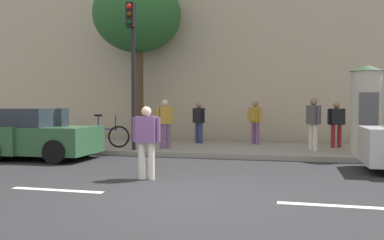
{
  "coord_description": "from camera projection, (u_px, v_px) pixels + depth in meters",
  "views": [
    {
      "loc": [
        1.73,
        -6.5,
        1.53
      ],
      "look_at": [
        -0.38,
        2.0,
        1.22
      ],
      "focal_mm": 38.08,
      "sensor_mm": 36.0,
      "label": 1
    }
  ],
  "objects": [
    {
      "name": "lane_markings",
      "position": [
        185.0,
        197.0,
        6.77
      ],
      "size": [
        25.8,
        0.16,
        0.01
      ],
      "color": "silver",
      "rests_on": "ground_plane"
    },
    {
      "name": "pedestrian_in_red_top",
      "position": [
        313.0,
        120.0,
        12.45
      ],
      "size": [
        0.43,
        0.52,
        1.61
      ],
      "color": "silver",
      "rests_on": "sidewalk_curb"
    },
    {
      "name": "building_backdrop",
      "position": [
        254.0,
        10.0,
        18.2
      ],
      "size": [
        36.0,
        5.0,
        11.62
      ],
      "primitive_type": "cube",
      "color": "#B7A893",
      "rests_on": "ground_plane"
    },
    {
      "name": "pedestrian_tallest",
      "position": [
        336.0,
        121.0,
        13.39
      ],
      "size": [
        0.59,
        0.51,
        1.49
      ],
      "color": "maroon",
      "rests_on": "sidewalk_curb"
    },
    {
      "name": "pedestrian_with_backpack",
      "position": [
        165.0,
        120.0,
        13.06
      ],
      "size": [
        0.47,
        0.44,
        1.58
      ],
      "color": "#724C84",
      "rests_on": "sidewalk_curb"
    },
    {
      "name": "ground_plane",
      "position": [
        185.0,
        197.0,
        6.77
      ],
      "size": [
        80.0,
        80.0,
        0.0
      ],
      "primitive_type": "plane",
      "color": "#232326"
    },
    {
      "name": "bicycle_leaning",
      "position": [
        103.0,
        136.0,
        13.39
      ],
      "size": [
        1.75,
        0.39,
        1.09
      ],
      "color": "black",
      "rests_on": "sidewalk_curb"
    },
    {
      "name": "pedestrian_near_pole",
      "position": [
        147.0,
        136.0,
        8.45
      ],
      "size": [
        0.6,
        0.4,
        1.51
      ],
      "color": "silver",
      "rests_on": "ground_plane"
    },
    {
      "name": "street_tree",
      "position": [
        137.0,
        17.0,
        15.74
      ],
      "size": [
        3.4,
        3.4,
        6.34
      ],
      "color": "#4C3826",
      "rests_on": "sidewalk_curb"
    },
    {
      "name": "pedestrian_in_light_jacket",
      "position": [
        255.0,
        119.0,
        14.53
      ],
      "size": [
        0.52,
        0.52,
        1.55
      ],
      "color": "#724C84",
      "rests_on": "sidewalk_curb"
    },
    {
      "name": "sidewalk_curb",
      "position": [
        239.0,
        149.0,
        13.56
      ],
      "size": [
        36.0,
        4.0,
        0.15
      ],
      "primitive_type": "cube",
      "color": "gray",
      "rests_on": "ground_plane"
    },
    {
      "name": "parked_car_dark",
      "position": [
        24.0,
        134.0,
        11.75
      ],
      "size": [
        4.14,
        1.86,
        1.45
      ],
      "color": "#2D5938",
      "rests_on": "ground_plane"
    },
    {
      "name": "pedestrian_with_bag",
      "position": [
        199.0,
        119.0,
        14.92
      ],
      "size": [
        0.51,
        0.5,
        1.5
      ],
      "color": "navy",
      "rests_on": "sidewalk_curb"
    },
    {
      "name": "traffic_light",
      "position": [
        132.0,
        52.0,
        12.49
      ],
      "size": [
        0.24,
        0.45,
        4.51
      ],
      "color": "black",
      "rests_on": "sidewalk_curb"
    },
    {
      "name": "poster_column",
      "position": [
        366.0,
        109.0,
        11.58
      ],
      "size": [
        0.93,
        0.93,
        2.56
      ],
      "color": "#B2ADA3",
      "rests_on": "sidewalk_curb"
    }
  ]
}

